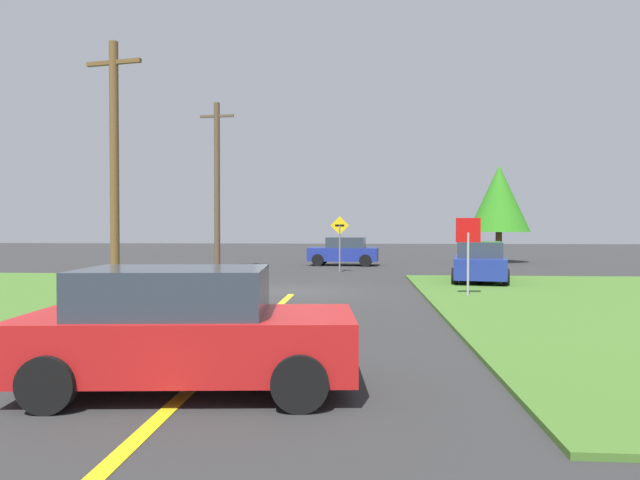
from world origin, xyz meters
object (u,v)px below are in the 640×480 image
(car_behind_on_main_road, at_px, (186,330))
(utility_pole_near, at_px, (114,167))
(car_approaching_junction, at_px, (344,251))
(utility_pole_mid, at_px, (217,184))
(car_on_crossroad, at_px, (479,262))
(oak_tree_left, at_px, (499,199))
(direction_sign, at_px, (340,237))
(stop_sign, at_px, (468,242))

(car_behind_on_main_road, distance_m, utility_pole_near, 10.92)
(car_behind_on_main_road, bearing_deg, car_approaching_junction, 82.03)
(car_approaching_junction, relative_size, utility_pole_near, 0.54)
(car_behind_on_main_road, relative_size, utility_pole_mid, 0.52)
(car_on_crossroad, distance_m, utility_pole_near, 13.79)
(utility_pole_mid, xyz_separation_m, oak_tree_left, (16.05, 7.46, -0.44))
(direction_sign, bearing_deg, utility_pole_mid, 167.49)
(direction_sign, bearing_deg, stop_sign, -66.67)
(stop_sign, distance_m, car_behind_on_main_road, 11.87)
(car_approaching_junction, xyz_separation_m, direction_sign, (-0.04, -5.20, 0.90))
(stop_sign, xyz_separation_m, utility_pole_mid, (-10.73, 11.44, 2.69))
(car_approaching_junction, distance_m, utility_pole_near, 17.93)
(car_behind_on_main_road, distance_m, oak_tree_left, 31.45)
(car_on_crossroad, bearing_deg, direction_sign, 58.53)
(utility_pole_mid, height_order, direction_sign, utility_pole_mid)
(oak_tree_left, bearing_deg, stop_sign, -105.74)
(utility_pole_near, distance_m, utility_pole_mid, 12.72)
(stop_sign, bearing_deg, utility_pole_mid, -48.54)
(stop_sign, bearing_deg, car_behind_on_main_road, 60.30)
(car_behind_on_main_road, xyz_separation_m, oak_tree_left, (10.88, 29.34, 3.18))
(stop_sign, bearing_deg, car_on_crossroad, -106.86)
(oak_tree_left, bearing_deg, direction_sign, -137.37)
(car_on_crossroad, height_order, car_behind_on_main_road, same)
(car_behind_on_main_road, height_order, oak_tree_left, oak_tree_left)
(utility_pole_mid, bearing_deg, oak_tree_left, 24.91)
(car_on_crossroad, bearing_deg, oak_tree_left, -5.45)
(car_approaching_junction, bearing_deg, stop_sign, 110.76)
(direction_sign, height_order, oak_tree_left, oak_tree_left)
(car_behind_on_main_road, bearing_deg, oak_tree_left, 64.54)
(utility_pole_near, xyz_separation_m, oak_tree_left, (15.89, 20.17, 0.01))
(car_approaching_junction, distance_m, direction_sign, 5.28)
(utility_pole_mid, bearing_deg, utility_pole_near, -89.28)
(direction_sign, xyz_separation_m, oak_tree_left, (9.64, 8.88, 2.29))
(car_approaching_junction, xyz_separation_m, oak_tree_left, (9.60, 3.68, 3.18))
(stop_sign, xyz_separation_m, oak_tree_left, (5.33, 18.89, 2.25))
(car_approaching_junction, distance_m, car_behind_on_main_road, 25.69)
(car_approaching_junction, relative_size, oak_tree_left, 0.67)
(car_on_crossroad, bearing_deg, car_approaching_junction, 39.12)
(car_behind_on_main_road, height_order, direction_sign, direction_sign)
(car_approaching_junction, bearing_deg, utility_pole_near, 74.18)
(stop_sign, distance_m, utility_pole_near, 10.88)
(stop_sign, height_order, utility_pole_near, utility_pole_near)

